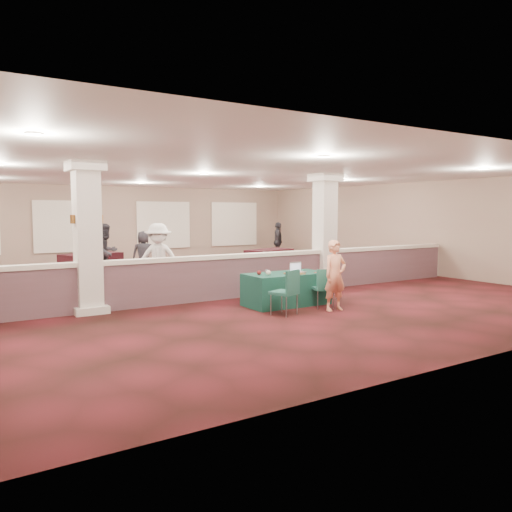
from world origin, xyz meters
TOP-DOWN VIEW (x-y plane):
  - ground at (0.00, 0.00)m, footprint 16.00×16.00m
  - wall_back at (0.00, 8.00)m, footprint 16.00×0.04m
  - wall_front at (0.00, -8.00)m, footprint 16.00×0.04m
  - wall_right at (8.00, 0.00)m, footprint 0.04×16.00m
  - ceiling at (0.00, 0.00)m, footprint 16.00×16.00m
  - partition_wall at (0.00, -1.50)m, footprint 15.60×0.28m
  - column_left at (-3.50, -1.50)m, footprint 0.72×0.72m
  - column_right at (3.00, -1.50)m, footprint 0.72×0.72m
  - sconce_left at (-3.78, -1.50)m, footprint 0.12×0.12m
  - sconce_right at (-3.22, -1.50)m, footprint 0.12×0.12m
  - near_table at (0.60, -3.00)m, footprint 1.94×1.00m
  - conf_chair_main at (1.09, -3.77)m, footprint 0.57×0.57m
  - conf_chair_side at (-0.07, -3.98)m, footprint 0.61×0.61m
  - woman at (1.10, -4.12)m, footprint 0.57×0.39m
  - far_table_front_left at (-4.85, 0.30)m, footprint 1.94×1.21m
  - far_table_front_center at (-1.32, 0.30)m, footprint 1.95×1.17m
  - far_table_front_right at (2.50, 2.72)m, footprint 1.71×1.09m
  - far_table_back_center at (-1.91, 4.67)m, footprint 2.14×1.57m
  - far_table_back_right at (4.28, 3.20)m, footprint 2.07×1.46m
  - attendee_a at (-1.74, 3.47)m, footprint 0.98×0.83m
  - attendee_b at (-1.35, 0.00)m, footprint 1.31×1.03m
  - attendee_c at (6.50, 5.82)m, footprint 0.96×1.10m
  - attendee_d at (-0.50, 3.50)m, footprint 0.86×0.67m
  - laptop_base at (0.90, -3.06)m, footprint 0.34×0.24m
  - laptop_screen at (0.90, -2.94)m, footprint 0.33×0.02m
  - screen_glow at (0.90, -2.95)m, footprint 0.30×0.01m
  - knitting at (0.64, -3.25)m, footprint 0.41×0.31m
  - yarn_cream at (0.04, -3.09)m, footprint 0.11×0.11m
  - yarn_red at (-0.11, -2.94)m, footprint 0.10×0.10m
  - yarn_grey at (0.14, -2.87)m, footprint 0.11×0.11m
  - scissors at (1.25, -3.29)m, footprint 0.12×0.03m

SIDE VIEW (x-z plane):
  - ground at x=0.00m, z-range 0.00..0.00m
  - far_table_front_right at x=2.50m, z-range 0.00..0.65m
  - far_table_front_left at x=-4.85m, z-range 0.00..0.73m
  - near_table at x=0.60m, z-range 0.00..0.74m
  - far_table_front_center at x=-1.32m, z-range 0.00..0.75m
  - far_table_back_right at x=4.28m, z-range 0.00..0.76m
  - far_table_back_center at x=-1.91m, z-range 0.00..0.78m
  - conf_chair_main at x=1.09m, z-range 0.08..0.97m
  - conf_chair_side at x=-0.07m, z-range 0.09..1.04m
  - partition_wall at x=0.00m, z-range 0.02..1.12m
  - scissors at x=1.25m, z-range 0.74..0.75m
  - laptop_base at x=0.90m, z-range 0.74..0.76m
  - knitting at x=0.64m, z-range 0.74..0.77m
  - attendee_d at x=-0.50m, z-range 0.00..1.54m
  - woman at x=1.10m, z-range 0.00..1.54m
  - yarn_red at x=-0.11m, z-range 0.74..0.84m
  - yarn_grey at x=0.14m, z-range 0.74..0.85m
  - yarn_cream at x=0.04m, z-range 0.74..0.85m
  - screen_glow at x=0.90m, z-range 0.76..0.95m
  - attendee_c at x=6.50m, z-range 0.00..1.71m
  - laptop_screen at x=0.90m, z-range 0.76..0.98m
  - attendee_a at x=-1.74m, z-range 0.00..1.79m
  - attendee_b at x=-1.35m, z-range 0.00..1.86m
  - wall_back at x=0.00m, z-range 0.00..3.20m
  - wall_front at x=0.00m, z-range 0.00..3.20m
  - wall_right at x=8.00m, z-range 0.00..3.20m
  - column_left at x=-3.50m, z-range 0.04..3.24m
  - column_right at x=3.00m, z-range 0.04..3.24m
  - sconce_left at x=-3.78m, z-range 1.91..2.09m
  - sconce_right at x=-3.22m, z-range 1.91..2.09m
  - ceiling at x=0.00m, z-range 3.19..3.21m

